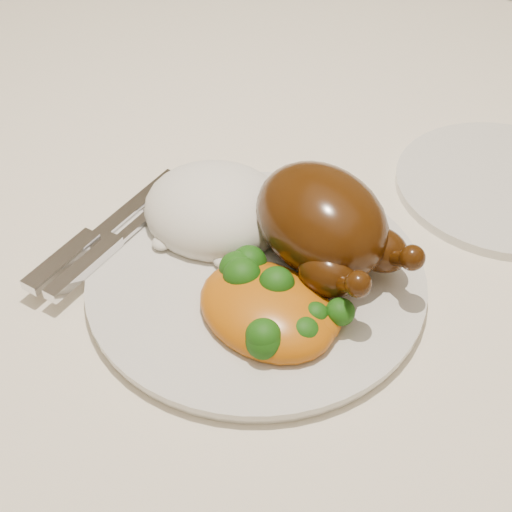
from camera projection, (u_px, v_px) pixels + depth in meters
The scene contains 8 objects.
dining_table at pixel (299, 247), 0.78m from camera, with size 1.60×0.90×0.76m.
tablecloth at pixel (302, 195), 0.73m from camera, with size 1.73×1.03×0.18m.
dinner_plate at pixel (256, 279), 0.59m from camera, with size 0.27×0.27×0.01m, color silver.
side_plate at pixel (505, 185), 0.68m from camera, with size 0.21×0.21×0.01m, color silver.
roast_chicken at pixel (323, 223), 0.57m from camera, with size 0.17×0.14×0.08m.
rice_mound at pixel (216, 210), 0.63m from camera, with size 0.15×0.14×0.07m.
mac_and_cheese at pixel (270, 307), 0.54m from camera, with size 0.13×0.11×0.05m.
cutlery at pixel (95, 245), 0.60m from camera, with size 0.04×0.19×0.01m.
Camera 1 is at (0.28, -0.50, 1.19)m, focal length 50.00 mm.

